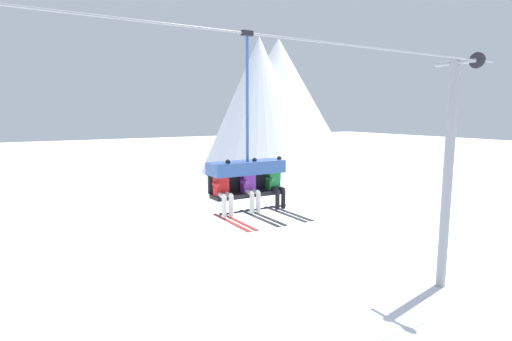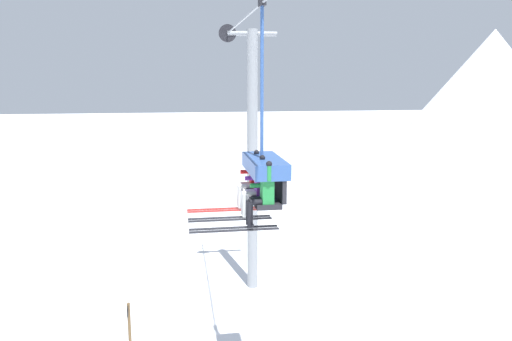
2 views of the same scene
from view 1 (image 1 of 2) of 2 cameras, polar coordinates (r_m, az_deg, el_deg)
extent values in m
cone|color=white|center=(46.66, 0.47, 9.31)|extent=(13.73, 13.73, 15.38)
cone|color=white|center=(51.15, 3.17, 9.53)|extent=(18.61, 18.61, 15.96)
cylinder|color=gray|center=(16.92, 25.71, -0.80)|extent=(0.36, 0.36, 8.79)
cylinder|color=gray|center=(16.84, 26.63, 13.61)|extent=(0.16, 1.60, 0.16)
cylinder|color=black|center=(16.42, 29.05, 13.61)|extent=(0.08, 0.56, 0.56)
cylinder|color=gray|center=(10.48, 5.47, 18.23)|extent=(17.86, 0.05, 0.05)
cube|color=#232328|center=(9.79, -1.21, -3.37)|extent=(1.84, 0.48, 0.10)
cube|color=#232328|center=(9.98, -2.02, -1.54)|extent=(1.84, 0.08, 0.45)
cube|color=#335699|center=(9.73, -1.40, 0.44)|extent=(1.87, 0.68, 0.30)
cylinder|color=black|center=(9.59, -0.25, -5.63)|extent=(1.84, 0.04, 0.04)
cylinder|color=#335699|center=(9.59, -1.25, 10.05)|extent=(0.07, 0.07, 2.94)
cube|color=black|center=(9.76, -1.28, 19.01)|extent=(0.28, 0.12, 0.12)
cube|color=red|center=(9.38, -5.03, -1.98)|extent=(0.32, 0.22, 0.52)
sphere|color=maroon|center=(9.32, -5.05, 0.19)|extent=(0.22, 0.22, 0.22)
ellipsoid|color=black|center=(9.23, -4.78, 0.11)|extent=(0.17, 0.04, 0.08)
cylinder|color=silver|center=(9.23, -5.04, -3.54)|extent=(0.11, 0.34, 0.11)
cylinder|color=silver|center=(9.31, -4.06, -3.43)|extent=(0.11, 0.34, 0.11)
cylinder|color=silver|center=(9.13, -4.55, -5.20)|extent=(0.11, 0.11, 0.48)
cylinder|color=silver|center=(9.21, -3.56, -5.08)|extent=(0.11, 0.11, 0.48)
cube|color=#B22823|center=(8.95, -3.67, -7.39)|extent=(0.09, 1.70, 0.02)
cube|color=#B22823|center=(9.03, -2.67, -7.25)|extent=(0.09, 1.70, 0.02)
cylinder|color=red|center=(9.16, -5.67, -1.99)|extent=(0.09, 0.30, 0.09)
cylinder|color=red|center=(9.40, -4.03, 0.22)|extent=(0.09, 0.09, 0.30)
sphere|color=black|center=(9.38, -4.04, 1.24)|extent=(0.11, 0.11, 0.11)
cube|color=purple|center=(9.71, -1.16, -1.60)|extent=(0.32, 0.22, 0.52)
sphere|color=#284C93|center=(9.66, -1.17, 0.50)|extent=(0.22, 0.22, 0.22)
ellipsoid|color=black|center=(9.57, -0.86, 0.43)|extent=(0.17, 0.04, 0.08)
cylinder|color=silver|center=(9.57, -1.11, -3.09)|extent=(0.11, 0.34, 0.11)
cylinder|color=silver|center=(9.65, -0.20, -2.99)|extent=(0.11, 0.34, 0.11)
cylinder|color=silver|center=(9.47, -0.59, -4.69)|extent=(0.11, 0.11, 0.48)
cylinder|color=silver|center=(9.56, 0.32, -4.57)|extent=(0.11, 0.11, 0.48)
cube|color=#232328|center=(9.29, 0.35, -6.79)|extent=(0.09, 1.70, 0.02)
cube|color=#232328|center=(9.38, 1.27, -6.64)|extent=(0.09, 1.70, 0.02)
cylinder|color=purple|center=(9.49, -1.69, -1.59)|extent=(0.09, 0.30, 0.09)
cylinder|color=purple|center=(9.75, -0.21, 0.52)|extent=(0.09, 0.09, 0.30)
sphere|color=black|center=(9.73, -0.21, 1.52)|extent=(0.11, 0.11, 0.11)
cube|color=#23843D|center=(10.09, 2.43, -1.24)|extent=(0.32, 0.22, 0.52)
sphere|color=silver|center=(10.04, 2.44, 0.79)|extent=(0.22, 0.22, 0.22)
ellipsoid|color=black|center=(9.95, 2.76, 0.72)|extent=(0.17, 0.04, 0.08)
cylinder|color=black|center=(9.94, 2.54, -2.67)|extent=(0.11, 0.34, 0.11)
cylinder|color=black|center=(10.04, 3.38, -2.57)|extent=(0.11, 0.34, 0.11)
cylinder|color=black|center=(9.85, 3.08, -4.20)|extent=(0.11, 0.11, 0.48)
cylinder|color=black|center=(9.95, 3.92, -4.08)|extent=(0.11, 0.11, 0.48)
cube|color=#232328|center=(9.68, 4.05, -6.19)|extent=(0.09, 1.70, 0.02)
cube|color=#232328|center=(9.78, 4.90, -6.05)|extent=(0.09, 1.70, 0.02)
cylinder|color=#23843D|center=(9.86, 2.00, -1.22)|extent=(0.09, 0.30, 0.09)
cylinder|color=#23843D|center=(10.14, 3.32, 0.81)|extent=(0.09, 0.09, 0.30)
sphere|color=black|center=(10.12, 3.33, 1.76)|extent=(0.11, 0.11, 0.11)
camera|label=2|loc=(16.00, 34.80, 8.23)|focal=35.00mm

